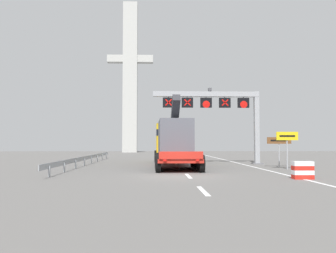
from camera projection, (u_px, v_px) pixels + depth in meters
The scene contains 10 objects.
ground at pixel (178, 176), 18.87m from camera, with size 112.00×112.00×0.00m, color slate.
lane_markings at pixel (168, 156), 47.71m from camera, with size 0.20×72.33×0.01m.
edge_line_right at pixel (237, 163), 31.08m from camera, with size 0.20×63.00×0.01m, color silver.
overhead_lane_gantry at pixel (220, 106), 29.59m from camera, with size 9.54×0.90×6.64m.
heavy_haul_truck_red at pixel (172, 141), 28.44m from camera, with size 3.14×14.09×5.30m.
exit_sign_yellow at pixel (287, 141), 23.49m from camera, with size 1.52×0.15×2.61m.
tourist_info_sign_brown at pixel (279, 144), 25.36m from camera, with size 1.83×0.15×2.27m.
crash_barrier_striped at pixel (303, 170), 17.19m from camera, with size 1.01×0.52×0.90m.
guardrail_left at pixel (88, 158), 28.65m from camera, with size 0.13×24.06×0.76m.
bridge_pylon_distant at pixel (130, 75), 66.77m from camera, with size 9.00×2.00×29.66m.
Camera 1 is at (-1.29, -18.95, 1.83)m, focal length 36.20 mm.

